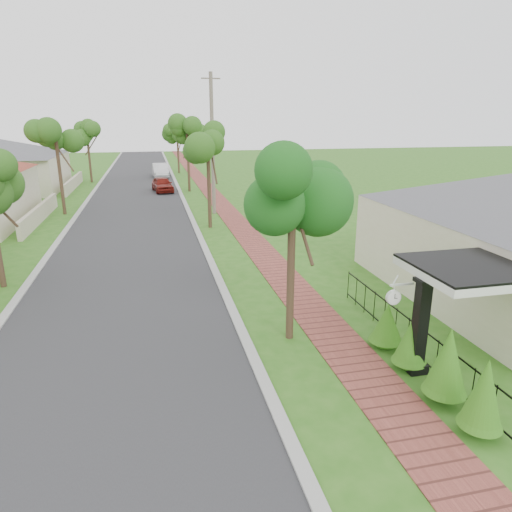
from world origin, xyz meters
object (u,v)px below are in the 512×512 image
object	(u,v)px
station_clock	(394,296)
near_tree	(293,197)
parked_car_red	(162,185)
porch_post	(419,331)
utility_pole	(213,145)
parked_car_white	(160,171)

from	to	relation	value
station_clock	near_tree	bearing A→B (deg)	134.27
station_clock	parked_car_red	bearing A→B (deg)	98.86
porch_post	utility_pole	size ratio (longest dim) A/B	0.28
porch_post	station_clock	distance (m)	1.07
parked_car_red	near_tree	distance (m)	29.03
parked_car_red	near_tree	xyz separation A→B (m)	(2.75, -28.68, 3.54)
porch_post	parked_car_white	size ratio (longest dim) A/B	0.57
parked_car_red	near_tree	size ratio (longest dim) A/B	0.71
parked_car_white	parked_car_red	bearing A→B (deg)	-92.94
porch_post	station_clock	xyz separation A→B (m)	(-0.55, 0.40, 0.83)
parked_car_white	near_tree	size ratio (longest dim) A/B	0.84
parked_car_white	utility_pole	world-z (taller)	utility_pole
near_tree	parked_car_red	bearing A→B (deg)	95.47
porch_post	station_clock	world-z (taller)	porch_post
parked_car_white	near_tree	distance (m)	39.13
parked_car_white	utility_pole	xyz separation A→B (m)	(2.99, -20.39, 3.79)
parked_car_white	porch_post	bearing A→B (deg)	-85.12
porch_post	near_tree	world-z (taller)	near_tree
porch_post	parked_car_white	xyz separation A→B (m)	(-5.24, 41.39, -0.39)
parked_car_white	station_clock	distance (m)	41.27
porch_post	parked_car_red	distance (m)	31.64
near_tree	utility_pole	distance (m)	18.51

